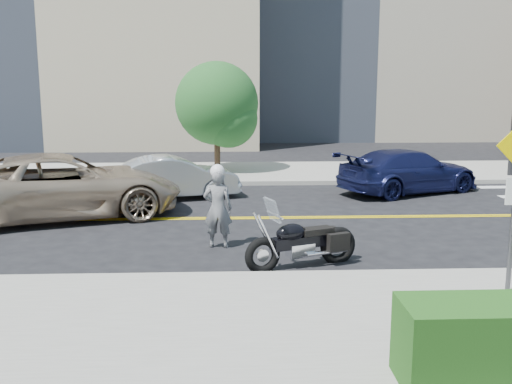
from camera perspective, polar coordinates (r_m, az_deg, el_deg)
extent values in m
plane|color=black|center=(16.20, -0.69, -2.50)|extent=(120.00, 120.00, 0.00)
cube|color=#9E9B91|center=(9.04, 0.78, -12.98)|extent=(60.00, 5.00, 0.15)
cube|color=#9E9B91|center=(23.55, -1.24, 1.86)|extent=(60.00, 5.00, 0.15)
imported|color=silver|center=(13.27, -3.66, -1.59)|extent=(0.68, 0.47, 1.77)
sphere|color=white|center=(13.12, -3.70, 1.98)|extent=(0.32, 0.32, 0.32)
imported|color=tan|center=(16.93, -17.87, 0.56)|extent=(6.87, 4.77, 1.74)
imported|color=#A6AAAD|center=(18.90, -7.85, 1.38)|extent=(4.29, 2.44, 1.34)
imported|color=#191D4B|center=(20.34, 14.34, 1.94)|extent=(5.33, 3.87, 1.44)
cylinder|color=#382619|center=(23.38, -3.74, 5.99)|extent=(0.23, 0.23, 3.56)
sphere|color=#1A521A|center=(23.32, -3.77, 8.43)|extent=(3.21, 3.21, 3.21)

